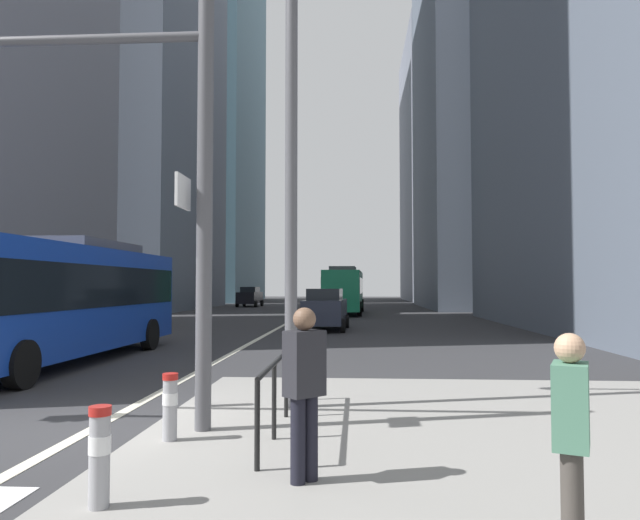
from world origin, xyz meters
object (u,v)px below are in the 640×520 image
car_receding_near (342,295)px  car_oncoming_mid (250,297)px  car_receding_far (325,309)px  pedestrian_waiting (571,434)px  street_lamp_post (291,91)px  bollard_right (170,403)px  traffic_signal_gantry (32,138)px  city_bus_red_receding (344,289)px  bollard_back (201,379)px  city_bus_blue_oncoming (58,295)px  bollard_left (100,451)px  pedestrian_walking (304,384)px

car_receding_near → car_oncoming_mid: bearing=-131.7°
car_receding_far → pedestrian_waiting: (3.02, -23.04, 0.04)m
street_lamp_post → bollard_right: bearing=-121.8°
bollard_right → traffic_signal_gantry: bearing=166.2°
city_bus_red_receding → bollard_back: city_bus_red_receding is taller
traffic_signal_gantry → street_lamp_post: (3.48, 1.55, 1.12)m
city_bus_blue_oncoming → car_receding_near: size_ratio=2.80×
city_bus_blue_oncoming → pedestrian_waiting: size_ratio=7.04×
car_oncoming_mid → street_lamp_post: street_lamp_post is taller
city_bus_red_receding → street_lamp_post: bearing=-90.2°
city_bus_red_receding → bollard_left: city_bus_red_receding is taller
bollard_back → city_bus_red_receding: bearing=87.3°
city_bus_red_receding → bollard_right: bearing=-92.3°
bollard_right → pedestrian_walking: bearing=-38.1°
car_receding_near → bollard_back: bearing=-90.8°
street_lamp_post → bollard_left: street_lamp_post is taller
city_bus_blue_oncoming → street_lamp_post: 9.59m
car_oncoming_mid → bollard_back: size_ratio=5.52×
car_oncoming_mid → street_lamp_post: size_ratio=0.55×
city_bus_blue_oncoming → bollard_left: (5.68, -10.02, -1.20)m
city_bus_blue_oncoming → pedestrian_walking: (7.42, -9.24, -0.73)m
traffic_signal_gantry → bollard_back: size_ratio=9.12×
bollard_right → pedestrian_walking: (1.83, -1.43, 0.49)m
street_lamp_post → bollard_right: 5.27m
street_lamp_post → pedestrian_waiting: bearing=-62.7°
city_bus_blue_oncoming → city_bus_red_receding: size_ratio=1.05×
city_bus_red_receding → bollard_back: (-1.57, -33.68, -1.24)m
city_bus_red_receding → pedestrian_walking: city_bus_red_receding is taller
bollard_back → pedestrian_waiting: (4.04, -5.00, 0.44)m
street_lamp_post → pedestrian_waiting: street_lamp_post is taller
city_bus_red_receding → car_oncoming_mid: bearing=124.6°
city_bus_red_receding → traffic_signal_gantry: bearing=-95.8°
city_bus_blue_oncoming → bollard_back: size_ratio=14.26×
car_oncoming_mid → bollard_right: size_ratio=5.22×
street_lamp_post → car_oncoming_mid: bearing=101.3°
car_receding_near → bollard_back: car_receding_near is taller
city_bus_blue_oncoming → bollard_back: city_bus_blue_oncoming is taller
car_receding_near → pedestrian_walking: bearing=-88.9°
car_receding_far → bollard_right: (-0.87, -20.09, -0.37)m
city_bus_red_receding → bollard_back: size_ratio=13.58×
car_receding_far → bollard_left: (-0.78, -22.31, -0.35)m
traffic_signal_gantry → city_bus_blue_oncoming: bearing=115.1°
city_bus_blue_oncoming → bollard_right: 9.68m
pedestrian_walking → bollard_right: bearing=141.9°
car_receding_far → bollard_right: bearing=-92.5°
city_bus_red_receding → pedestrian_waiting: size_ratio=6.70×
bollard_back → pedestrian_walking: 4.05m
bollard_right → pedestrian_waiting: pedestrian_waiting is taller
pedestrian_waiting → car_receding_far: bearing=97.5°
street_lamp_post → bollard_back: (-1.45, -0.03, -4.69)m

